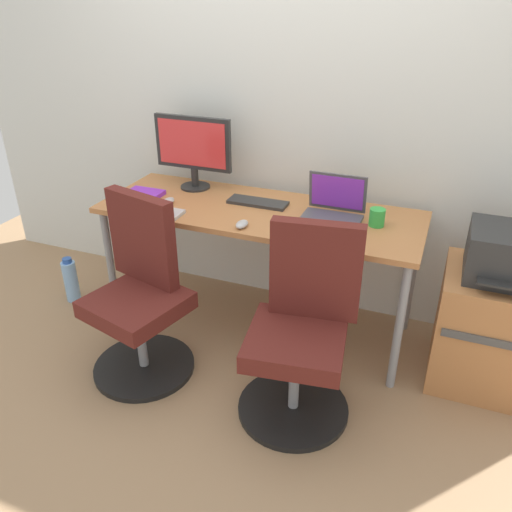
{
  "coord_description": "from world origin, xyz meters",
  "views": [
    {
      "loc": [
        0.95,
        -2.46,
        1.86
      ],
      "look_at": [
        0.0,
        -0.05,
        0.49
      ],
      "focal_mm": 36.15,
      "sensor_mm": 36.0,
      "label": 1
    }
  ],
  "objects_px": {
    "side_cabinet": "(490,329)",
    "desktop_monitor": "(193,148)",
    "office_chair_left": "(140,297)",
    "open_laptop": "(333,209)",
    "office_chair_right": "(302,333)",
    "water_bottle_on_floor": "(71,280)",
    "printer": "(510,255)",
    "coffee_mug": "(377,217)"
  },
  "relations": [
    {
      "from": "desktop_monitor",
      "to": "coffee_mug",
      "type": "distance_m",
      "value": 1.16
    },
    {
      "from": "office_chair_right",
      "to": "printer",
      "type": "height_order",
      "value": "office_chair_right"
    },
    {
      "from": "side_cabinet",
      "to": "printer",
      "type": "bearing_deg",
      "value": -90.0
    },
    {
      "from": "side_cabinet",
      "to": "printer",
      "type": "xyz_separation_m",
      "value": [
        0.0,
        -0.0,
        0.43
      ]
    },
    {
      "from": "water_bottle_on_floor",
      "to": "open_laptop",
      "type": "xyz_separation_m",
      "value": [
        1.65,
        0.24,
        0.67
      ]
    },
    {
      "from": "side_cabinet",
      "to": "office_chair_right",
      "type": "bearing_deg",
      "value": -147.46
    },
    {
      "from": "office_chair_right",
      "to": "water_bottle_on_floor",
      "type": "height_order",
      "value": "office_chair_right"
    },
    {
      "from": "office_chair_left",
      "to": "desktop_monitor",
      "type": "bearing_deg",
      "value": 93.87
    },
    {
      "from": "office_chair_right",
      "to": "coffee_mug",
      "type": "height_order",
      "value": "office_chair_right"
    },
    {
      "from": "office_chair_right",
      "to": "office_chair_left",
      "type": "bearing_deg",
      "value": -179.91
    },
    {
      "from": "desktop_monitor",
      "to": "open_laptop",
      "type": "xyz_separation_m",
      "value": [
        0.9,
        -0.15,
        -0.19
      ]
    },
    {
      "from": "side_cabinet",
      "to": "open_laptop",
      "type": "relative_size",
      "value": 1.99
    },
    {
      "from": "office_chair_left",
      "to": "desktop_monitor",
      "type": "relative_size",
      "value": 1.96
    },
    {
      "from": "printer",
      "to": "water_bottle_on_floor",
      "type": "distance_m",
      "value": 2.59
    },
    {
      "from": "side_cabinet",
      "to": "coffee_mug",
      "type": "xyz_separation_m",
      "value": [
        -0.64,
        0.06,
        0.49
      ]
    },
    {
      "from": "open_laptop",
      "to": "side_cabinet",
      "type": "bearing_deg",
      "value": -4.39
    },
    {
      "from": "side_cabinet",
      "to": "printer",
      "type": "distance_m",
      "value": 0.43
    },
    {
      "from": "office_chair_right",
      "to": "open_laptop",
      "type": "height_order",
      "value": "open_laptop"
    },
    {
      "from": "side_cabinet",
      "to": "desktop_monitor",
      "type": "bearing_deg",
      "value": 173.02
    },
    {
      "from": "coffee_mug",
      "to": "printer",
      "type": "bearing_deg",
      "value": -5.1
    },
    {
      "from": "office_chair_left",
      "to": "office_chair_right",
      "type": "bearing_deg",
      "value": 0.09
    },
    {
      "from": "office_chair_left",
      "to": "open_laptop",
      "type": "relative_size",
      "value": 3.03
    },
    {
      "from": "office_chair_left",
      "to": "open_laptop",
      "type": "height_order",
      "value": "open_laptop"
    },
    {
      "from": "office_chair_left",
      "to": "side_cabinet",
      "type": "relative_size",
      "value": 1.53
    },
    {
      "from": "open_laptop",
      "to": "printer",
      "type": "bearing_deg",
      "value": -4.46
    },
    {
      "from": "office_chair_right",
      "to": "side_cabinet",
      "type": "bearing_deg",
      "value": 32.54
    },
    {
      "from": "printer",
      "to": "water_bottle_on_floor",
      "type": "xyz_separation_m",
      "value": [
        -2.51,
        -0.17,
        -0.59
      ]
    },
    {
      "from": "side_cabinet",
      "to": "open_laptop",
      "type": "xyz_separation_m",
      "value": [
        -0.87,
        0.07,
        0.5
      ]
    },
    {
      "from": "side_cabinet",
      "to": "coffee_mug",
      "type": "height_order",
      "value": "coffee_mug"
    },
    {
      "from": "printer",
      "to": "water_bottle_on_floor",
      "type": "relative_size",
      "value": 1.29
    },
    {
      "from": "water_bottle_on_floor",
      "to": "desktop_monitor",
      "type": "bearing_deg",
      "value": 27.27
    },
    {
      "from": "office_chair_left",
      "to": "open_laptop",
      "type": "bearing_deg",
      "value": 35.54
    },
    {
      "from": "printer",
      "to": "coffee_mug",
      "type": "height_order",
      "value": "printer"
    },
    {
      "from": "desktop_monitor",
      "to": "coffee_mug",
      "type": "xyz_separation_m",
      "value": [
        1.13,
        -0.16,
        -0.2
      ]
    },
    {
      "from": "office_chair_right",
      "to": "desktop_monitor",
      "type": "xyz_separation_m",
      "value": [
        -0.92,
        0.75,
        0.58
      ]
    },
    {
      "from": "open_laptop",
      "to": "coffee_mug",
      "type": "relative_size",
      "value": 3.37
    },
    {
      "from": "open_laptop",
      "to": "water_bottle_on_floor",
      "type": "bearing_deg",
      "value": -171.81
    },
    {
      "from": "office_chair_right",
      "to": "open_laptop",
      "type": "bearing_deg",
      "value": 92.67
    },
    {
      "from": "side_cabinet",
      "to": "water_bottle_on_floor",
      "type": "xyz_separation_m",
      "value": [
        -2.51,
        -0.17,
        -0.16
      ]
    },
    {
      "from": "side_cabinet",
      "to": "water_bottle_on_floor",
      "type": "bearing_deg",
      "value": -176.12
    },
    {
      "from": "side_cabinet",
      "to": "office_chair_left",
      "type": "bearing_deg",
      "value": -162.59
    },
    {
      "from": "open_laptop",
      "to": "office_chair_right",
      "type": "bearing_deg",
      "value": -87.33
    }
  ]
}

